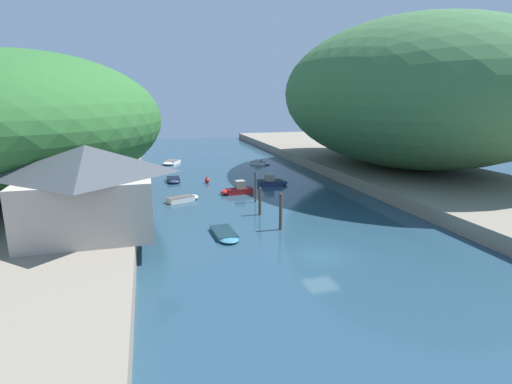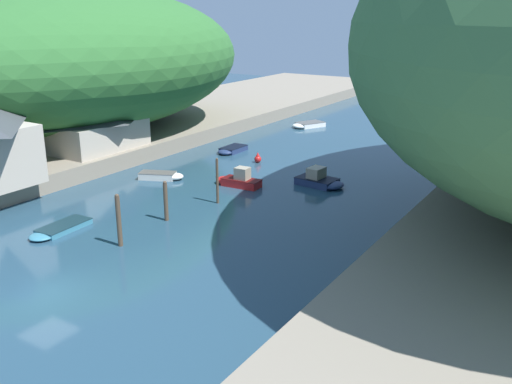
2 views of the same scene
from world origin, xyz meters
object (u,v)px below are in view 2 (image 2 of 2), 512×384
(boathouse_shed, at_px, (96,128))
(boat_open_rowboat, at_px, (307,125))
(boat_moored_right, at_px, (238,180))
(person_on_quay, at_px, (97,145))
(person_by_boathouse, at_px, (85,149))
(boat_red_skiff, at_px, (321,181))
(boat_navy_launch, at_px, (58,229))
(boat_yellow_tender, at_px, (419,147))
(boat_far_right_bank, at_px, (163,176))
(channel_buoy_near, at_px, (258,159))
(boat_cabin_cruiser, at_px, (231,150))

(boathouse_shed, xyz_separation_m, boat_open_rowboat, (8.86, 27.38, -3.30))
(boat_moored_right, distance_m, person_on_quay, 14.30)
(boat_moored_right, xyz_separation_m, person_by_boathouse, (-13.37, -4.90, 2.03))
(boat_red_skiff, height_order, boat_navy_launch, boat_red_skiff)
(boat_red_skiff, bearing_deg, boat_open_rowboat, -143.72)
(boat_yellow_tender, bearing_deg, boat_navy_launch, 14.21)
(boat_red_skiff, relative_size, boat_far_right_bank, 1.05)
(channel_buoy_near, bearing_deg, boat_open_rowboat, 102.34)
(boat_yellow_tender, height_order, person_on_quay, person_on_quay)
(boat_open_rowboat, bearing_deg, boat_yellow_tender, -170.30)
(boathouse_shed, distance_m, boat_moored_right, 15.93)
(boat_open_rowboat, bearing_deg, boat_far_right_bank, 115.25)
(boat_open_rowboat, relative_size, person_on_quay, 2.87)
(boat_far_right_bank, height_order, boat_moored_right, boat_moored_right)
(boat_red_skiff, relative_size, boat_navy_launch, 0.93)
(boathouse_shed, relative_size, channel_buoy_near, 9.27)
(boat_navy_launch, xyz_separation_m, person_on_quay, (-9.35, 12.51, 2.35))
(boathouse_shed, bearing_deg, boat_far_right_bank, -3.56)
(channel_buoy_near, height_order, person_on_quay, person_on_quay)
(boat_far_right_bank, bearing_deg, boat_navy_launch, -14.01)
(person_on_quay, bearing_deg, person_by_boathouse, 174.40)
(boat_open_rowboat, relative_size, boat_moored_right, 1.14)
(boathouse_shed, height_order, boat_moored_right, boathouse_shed)
(channel_buoy_near, bearing_deg, boat_moored_right, -70.56)
(boat_red_skiff, relative_size, boat_moored_right, 1.05)
(boat_open_rowboat, bearing_deg, boat_cabin_cruiser, 113.43)
(boat_cabin_cruiser, bearing_deg, boat_yellow_tender, -144.13)
(boathouse_shed, bearing_deg, boat_red_skiff, 13.51)
(boat_yellow_tender, relative_size, person_on_quay, 2.25)
(boat_cabin_cruiser, height_order, boat_yellow_tender, boat_yellow_tender)
(boat_yellow_tender, xyz_separation_m, person_by_boathouse, (-22.72, -26.38, 2.25))
(boat_yellow_tender, height_order, boat_navy_launch, boat_yellow_tender)
(boat_cabin_cruiser, relative_size, boat_red_skiff, 0.86)
(boathouse_shed, height_order, boat_cabin_cruiser, boathouse_shed)
(boat_cabin_cruiser, xyz_separation_m, boat_yellow_tender, (16.67, 11.89, 0.02))
(boat_cabin_cruiser, relative_size, boat_navy_launch, 0.80)
(boathouse_shed, height_order, boat_far_right_bank, boathouse_shed)
(person_on_quay, bearing_deg, boat_cabin_cruiser, -46.87)
(boat_open_rowboat, bearing_deg, boat_moored_right, 129.98)
(boat_open_rowboat, relative_size, channel_buoy_near, 4.60)
(boat_navy_launch, relative_size, channel_buoy_near, 4.54)
(boat_far_right_bank, xyz_separation_m, boat_yellow_tender, (16.20, 23.37, -0.01))
(boat_cabin_cruiser, height_order, person_by_boathouse, person_by_boathouse)
(boat_far_right_bank, distance_m, channel_buoy_near, 10.35)
(boat_open_rowboat, bearing_deg, boat_navy_launch, 118.60)
(boat_red_skiff, relative_size, person_on_quay, 2.63)
(boathouse_shed, relative_size, person_on_quay, 5.78)
(channel_buoy_near, bearing_deg, person_on_quay, -136.46)
(boat_cabin_cruiser, relative_size, channel_buoy_near, 3.63)
(boat_navy_launch, relative_size, person_by_boathouse, 2.83)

